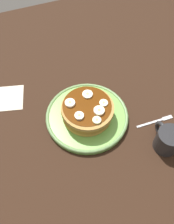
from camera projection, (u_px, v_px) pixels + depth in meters
The scene contains 12 objects.
ground_plane at pixel (87, 120), 82.24cm from camera, with size 140.00×140.00×3.00cm, color black.
plate at pixel (87, 116), 80.07cm from camera, with size 27.37×27.37×2.07cm.
pancake_stack at pixel (87, 110), 77.25cm from camera, with size 17.32×16.93×5.58cm.
banana_slice_0 at pixel (79, 116), 72.36cm from camera, with size 2.88×2.88×1.02cm.
banana_slice_1 at pixel (97, 120), 71.65cm from camera, with size 2.64×2.64×0.78cm.
banana_slice_2 at pixel (104, 103), 75.23cm from camera, with size 2.73×2.73×0.72cm.
banana_slice_3 at pixel (99, 111), 73.39cm from camera, with size 3.40×3.40×1.06cm.
banana_slice_4 at pixel (70, 103), 75.04cm from camera, with size 3.24×3.24×1.02cm.
banana_slice_5 at pixel (87, 94), 77.07cm from camera, with size 3.35×3.35×0.84cm.
coffee_mug at pixel (167, 139), 72.19cm from camera, with size 10.57×7.59×7.50cm.
napkin at pixel (7, 98), 85.50cm from camera, with size 11.00×11.00×0.30cm, color beige.
fork at pixel (157, 121), 80.07cm from camera, with size 1.57×13.03×0.50cm.
Camera 1 is at (-40.66, 15.85, 68.27)cm, focal length 38.71 mm.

